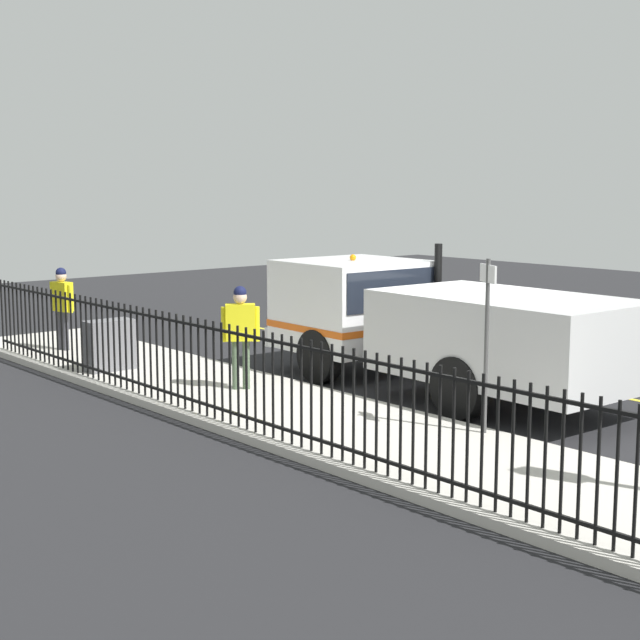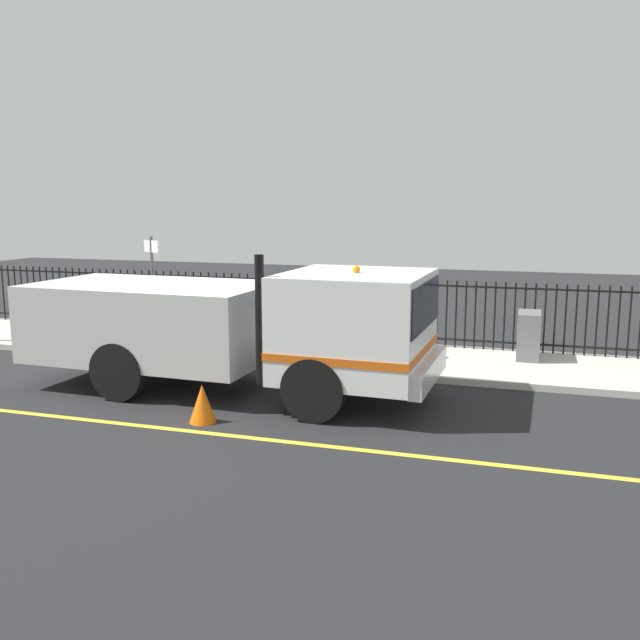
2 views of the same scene
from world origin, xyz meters
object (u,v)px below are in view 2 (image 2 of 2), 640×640
(street_sign, at_px, (153,281))
(traffic_cone, at_px, (202,403))
(worker_standing, at_px, (377,306))
(work_truck, at_px, (249,322))
(utility_cabinet, at_px, (529,335))

(street_sign, bearing_deg, traffic_cone, -140.56)
(worker_standing, distance_m, traffic_cone, 4.69)
(work_truck, distance_m, utility_cabinet, 5.74)
(utility_cabinet, height_order, traffic_cone, utility_cabinet)
(utility_cabinet, distance_m, street_sign, 7.59)
(work_truck, bearing_deg, utility_cabinet, 130.47)
(work_truck, xyz_separation_m, utility_cabinet, (3.57, -4.44, -0.63))
(work_truck, relative_size, street_sign, 2.95)
(work_truck, bearing_deg, traffic_cone, -0.42)
(street_sign, bearing_deg, worker_standing, -78.47)
(traffic_cone, height_order, street_sign, street_sign)
(work_truck, relative_size, traffic_cone, 12.44)
(worker_standing, bearing_deg, utility_cabinet, 142.40)
(work_truck, xyz_separation_m, traffic_cone, (-1.62, 0.06, -0.93))
(utility_cabinet, bearing_deg, street_sign, 103.77)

